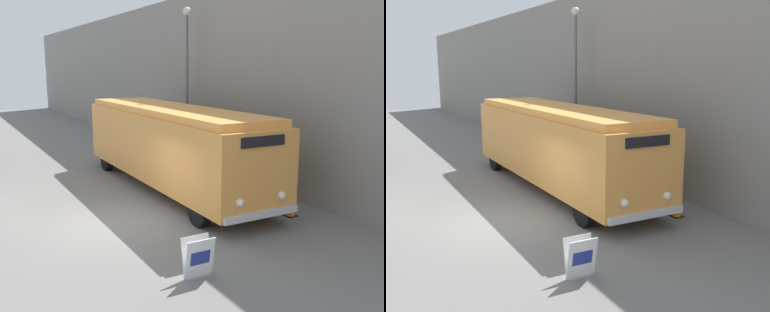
% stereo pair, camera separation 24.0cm
% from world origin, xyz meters
% --- Properties ---
extents(ground_plane, '(80.00, 80.00, 0.00)m').
position_xyz_m(ground_plane, '(0.00, 0.00, 0.00)').
color(ground_plane, slate).
extents(building_wall_right, '(0.30, 60.00, 7.81)m').
position_xyz_m(building_wall_right, '(6.39, 10.00, 3.90)').
color(building_wall_right, gray).
rests_on(building_wall_right, ground_plane).
extents(vintage_bus, '(2.56, 11.14, 3.09)m').
position_xyz_m(vintage_bus, '(3.15, 2.86, 1.75)').
color(vintage_bus, black).
rests_on(vintage_bus, ground_plane).
extents(sign_board, '(0.69, 0.34, 0.90)m').
position_xyz_m(sign_board, '(0.43, -3.97, 0.44)').
color(sign_board, gray).
rests_on(sign_board, ground_plane).
extents(streetlamp, '(0.36, 0.36, 7.04)m').
position_xyz_m(streetlamp, '(5.47, 5.82, 4.50)').
color(streetlamp, '#595E60').
rests_on(streetlamp, ground_plane).
extents(traffic_cone, '(0.36, 0.36, 0.59)m').
position_xyz_m(traffic_cone, '(4.96, -1.81, 0.29)').
color(traffic_cone, black).
rests_on(traffic_cone, ground_plane).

